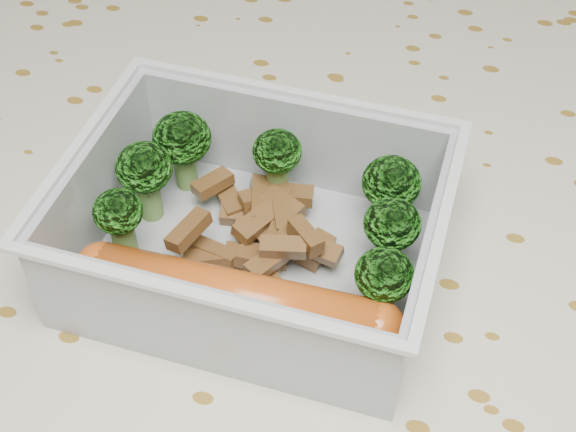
# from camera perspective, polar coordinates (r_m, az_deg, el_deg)

# --- Properties ---
(dining_table) EXTENTS (1.40, 0.90, 0.75)m
(dining_table) POSITION_cam_1_polar(r_m,az_deg,el_deg) (0.46, -0.25, -8.95)
(dining_table) COLOR brown
(dining_table) RESTS_ON ground
(tablecloth) EXTENTS (1.46, 0.96, 0.19)m
(tablecloth) POSITION_cam_1_polar(r_m,az_deg,el_deg) (0.42, -0.27, -5.07)
(tablecloth) COLOR beige
(tablecloth) RESTS_ON dining_table
(lunch_container) EXTENTS (0.17, 0.13, 0.06)m
(lunch_container) POSITION_cam_1_polar(r_m,az_deg,el_deg) (0.36, -2.40, -1.69)
(lunch_container) COLOR #B5BEC4
(lunch_container) RESTS_ON tablecloth
(broccoli_florets) EXTENTS (0.14, 0.08, 0.04)m
(broccoli_florets) POSITION_cam_1_polar(r_m,az_deg,el_deg) (0.36, -1.45, 1.73)
(broccoli_florets) COLOR #608C3F
(broccoli_florets) RESTS_ON lunch_container
(meat_pile) EXTENTS (0.08, 0.06, 0.03)m
(meat_pile) POSITION_cam_1_polar(r_m,az_deg,el_deg) (0.37, -1.69, -0.84)
(meat_pile) COLOR brown
(meat_pile) RESTS_ON lunch_container
(sausage) EXTENTS (0.14, 0.03, 0.02)m
(sausage) POSITION_cam_1_polar(r_m,az_deg,el_deg) (0.34, -3.75, -5.80)
(sausage) COLOR #B94E15
(sausage) RESTS_ON lunch_container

